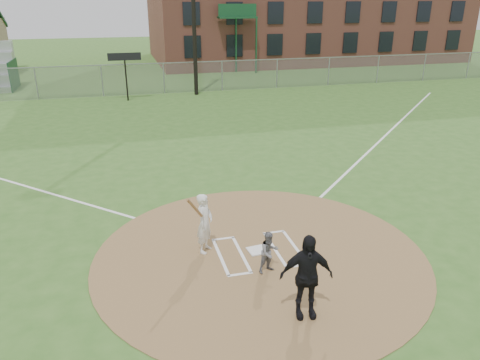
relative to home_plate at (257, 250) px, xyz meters
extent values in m
plane|color=#345F20|center=(0.02, -0.20, -0.04)|extent=(140.00, 140.00, 0.00)
cylinder|color=olive|center=(0.02, -0.20, -0.03)|extent=(8.40, 8.40, 0.02)
cube|color=silver|center=(0.00, 0.00, 0.00)|extent=(0.50, 0.50, 0.03)
cube|color=white|center=(9.02, 8.80, -0.03)|extent=(17.04, 17.04, 0.01)
imported|color=slate|center=(0.00, -0.98, 0.50)|extent=(0.60, 0.53, 1.04)
imported|color=black|center=(0.20, -2.72, 0.90)|extent=(1.14, 0.62, 1.84)
cube|color=white|center=(-0.98, -0.05, -0.01)|extent=(0.08, 1.80, 0.01)
cube|color=white|center=(-0.43, -0.05, -0.01)|extent=(0.08, 1.80, 0.01)
cube|color=white|center=(-0.70, 0.85, -0.01)|extent=(0.62, 0.08, 0.01)
cube|color=white|center=(-0.70, -0.95, -0.01)|extent=(0.62, 0.08, 0.01)
cube|color=white|center=(1.02, -0.05, -0.01)|extent=(0.08, 1.80, 0.01)
cube|color=white|center=(0.47, -0.05, -0.01)|extent=(0.08, 1.80, 0.01)
cube|color=white|center=(0.74, 0.85, -0.01)|extent=(0.62, 0.08, 0.01)
cube|color=white|center=(0.74, -0.95, -0.01)|extent=(0.62, 0.08, 0.01)
imported|color=silver|center=(-1.28, 0.36, 0.78)|extent=(0.63, 0.69, 1.58)
cylinder|color=brown|center=(-1.58, -0.04, 1.41)|extent=(0.48, 0.47, 0.70)
cube|color=slate|center=(0.02, 21.80, 0.96)|extent=(56.00, 0.03, 2.00)
cube|color=gray|center=(0.02, 21.80, 1.96)|extent=(56.00, 0.06, 0.06)
cube|color=gray|center=(0.02, 21.80, 0.96)|extent=(56.08, 0.08, 2.00)
cube|color=#194728|center=(-9.98, 26.00, 0.96)|extent=(0.08, 3.20, 2.00)
cube|color=#194728|center=(7.02, 29.14, 4.46)|extent=(3.20, 1.00, 0.15)
cube|color=#194728|center=(7.02, 29.64, 2.21)|extent=(0.12, 0.12, 4.50)
cube|color=#194728|center=(8.52, 28.69, 2.21)|extent=(0.12, 0.12, 4.50)
cube|color=#194728|center=(7.02, 29.14, 5.01)|extent=(3.20, 0.08, 1.00)
cylinder|color=black|center=(-2.48, 20.00, 1.26)|extent=(0.10, 0.10, 2.60)
cube|color=black|center=(-2.48, 20.00, 2.66)|extent=(2.00, 0.10, 0.45)
camera|label=1|loc=(-3.12, -10.09, 6.13)|focal=35.00mm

